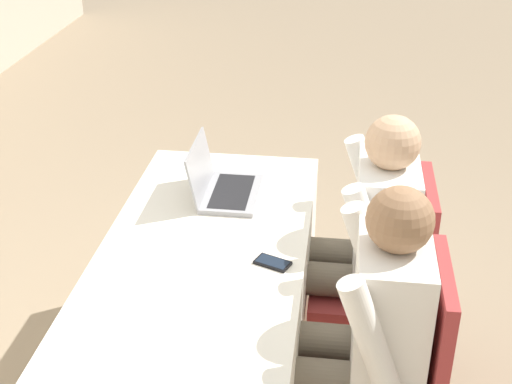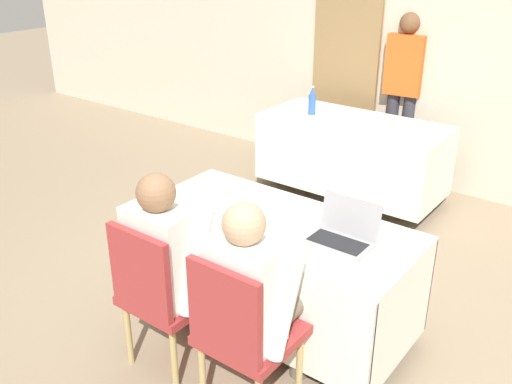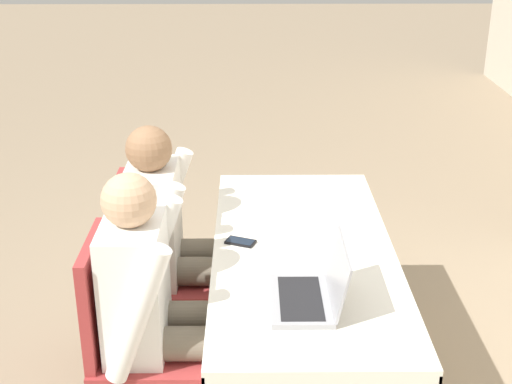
{
  "view_description": "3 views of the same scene",
  "coord_description": "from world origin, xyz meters",
  "views": [
    {
      "loc": [
        -2.08,
        -0.47,
        2.09
      ],
      "look_at": [
        0.0,
        -0.19,
        0.98
      ],
      "focal_mm": 50.0,
      "sensor_mm": 36.0,
      "label": 1
    },
    {
      "loc": [
        1.65,
        -2.39,
        2.22
      ],
      "look_at": [
        0.0,
        -0.19,
        0.98
      ],
      "focal_mm": 40.0,
      "sensor_mm": 36.0,
      "label": 2
    },
    {
      "loc": [
        2.59,
        -0.22,
        2.07
      ],
      "look_at": [
        0.0,
        -0.19,
        0.98
      ],
      "focal_mm": 50.0,
      "sensor_mm": 36.0,
      "label": 3
    }
  ],
  "objects": [
    {
      "name": "ground_plane",
      "position": [
        0.0,
        0.0,
        0.0
      ],
      "size": [
        24.0,
        24.0,
        0.0
      ],
      "primitive_type": "plane",
      "color": "gray"
    },
    {
      "name": "wall_back",
      "position": [
        0.0,
        2.69,
        1.35
      ],
      "size": [
        12.0,
        0.06,
        2.7
      ],
      "color": "beige",
      "rests_on": "ground_plane"
    },
    {
      "name": "curtain_panel",
      "position": [
        -1.02,
        2.63,
        1.33
      ],
      "size": [
        0.71,
        0.04,
        2.65
      ],
      "color": "olive",
      "rests_on": "ground_plane"
    },
    {
      "name": "conference_table_near",
      "position": [
        0.0,
        0.0,
        0.55
      ],
      "size": [
        1.63,
        0.74,
        0.73
      ],
      "color": "white",
      "rests_on": "ground_plane"
    },
    {
      "name": "conference_table_far",
      "position": [
        -0.56,
        1.99,
        0.55
      ],
      "size": [
        1.63,
        0.74,
        0.73
      ],
      "color": "white",
      "rests_on": "ground_plane"
    },
    {
      "name": "laptop",
      "position": [
        0.42,
        -0.0,
        0.77
      ],
      "size": [
        0.34,
        0.26,
        0.22
      ],
      "rotation": [
        0.0,
        0.0,
        -0.0
      ],
      "color": "#99999E",
      "rests_on": "conference_table_near"
    },
    {
      "name": "cell_phone",
      "position": [
        -0.05,
        -0.26,
        0.73
      ],
      "size": [
        0.11,
        0.14,
        0.01
      ],
      "rotation": [
        0.0,
        0.0,
        -0.38
      ],
      "color": "black",
      "rests_on": "conference_table_near"
    },
    {
      "name": "paper_beside_laptop",
      "position": [
        -0.36,
        -0.11,
        0.73
      ],
      "size": [
        0.26,
        0.33,
        0.0
      ],
      "rotation": [
        0.0,
        0.0,
        -0.18
      ],
      "color": "white",
      "rests_on": "conference_table_near"
    },
    {
      "name": "paper_centre_table",
      "position": [
        -0.55,
        0.11,
        0.73
      ],
      "size": [
        0.31,
        0.35,
        0.0
      ],
      "rotation": [
        0.0,
        0.0,
        -0.39
      ],
      "color": "white",
      "rests_on": "conference_table_near"
    },
    {
      "name": "water_bottle",
      "position": [
        -0.96,
        1.92,
        0.84
      ],
      "size": [
        0.07,
        0.07,
        0.26
      ],
      "color": "#2D5BB7",
      "rests_on": "conference_table_far"
    },
    {
      "name": "chair_near_left",
      "position": [
        -0.27,
        -0.68,
        0.5
      ],
      "size": [
        0.44,
        0.44,
        0.9
      ],
      "rotation": [
        0.0,
        0.0,
        3.14
      ],
      "color": "tan",
      "rests_on": "ground_plane"
    },
    {
      "name": "chair_near_right",
      "position": [
        0.27,
        -0.68,
        0.5
      ],
      "size": [
        0.44,
        0.44,
        0.9
      ],
      "rotation": [
        0.0,
        0.0,
        3.14
      ],
      "color": "tan",
      "rests_on": "ground_plane"
    },
    {
      "name": "person_checkered_shirt",
      "position": [
        -0.27,
        -0.57,
        0.66
      ],
      "size": [
        0.5,
        0.52,
        1.16
      ],
      "rotation": [
        0.0,
        0.0,
        3.14
      ],
      "color": "#665B4C",
      "rests_on": "ground_plane"
    },
    {
      "name": "person_white_shirt",
      "position": [
        0.27,
        -0.57,
        0.66
      ],
      "size": [
        0.5,
        0.52,
        1.16
      ],
      "rotation": [
        0.0,
        0.0,
        3.14
      ],
      "color": "#665B4C",
      "rests_on": "ground_plane"
    },
    {
      "name": "person_red_shirt",
      "position": [
        -0.41,
        2.66,
        0.91
      ],
      "size": [
        0.36,
        0.23,
        1.59
      ],
      "rotation": [
        0.0,
        0.0,
        0.09
      ],
      "color": "#33333D",
      "rests_on": "ground_plane"
    }
  ]
}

